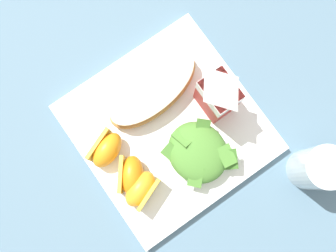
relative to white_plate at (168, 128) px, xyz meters
The scene contains 9 objects.
ground 0.01m from the white_plate, ahead, with size 3.00×3.00×0.00m, color slate.
white_plate is the anchor object (origin of this frame).
cheesy_pizza_bread 0.07m from the white_plate, 167.68° to the left, with size 0.10×0.18×0.04m.
green_salad_pile 0.07m from the white_plate, 12.19° to the left, with size 0.11×0.10×0.04m.
milk_carton 0.11m from the white_plate, 82.95° to the left, with size 0.06×0.05×0.11m.
orange_wedge_front 0.11m from the white_plate, 103.42° to the right, with size 0.06×0.07×0.04m.
orange_wedge_middle 0.10m from the white_plate, 71.51° to the right, with size 0.07×0.07×0.04m.
orange_wedge_rear 0.11m from the white_plate, 57.46° to the right, with size 0.06×0.07×0.04m.
drinking_clear_cup 0.24m from the white_plate, 38.08° to the left, with size 0.07×0.07×0.09m, color silver.
Camera 1 is at (0.08, -0.05, 0.64)m, focal length 41.96 mm.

